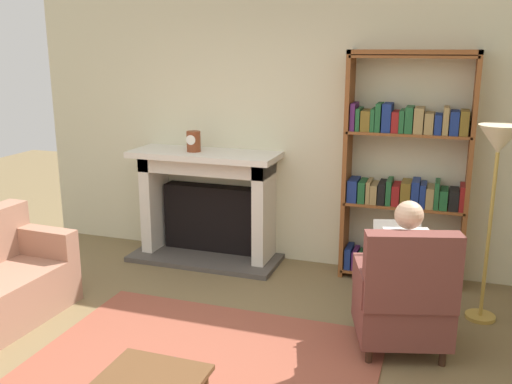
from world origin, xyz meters
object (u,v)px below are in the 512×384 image
object	(u,v)px
fireplace	(208,202)
armchair_reading	(404,298)
bookshelf	(406,177)
floor_lamp	(497,157)
seated_reader	(402,266)
mantel_clock	(194,141)

from	to	relation	value
fireplace	armchair_reading	size ratio (longest dim) A/B	1.60
bookshelf	floor_lamp	bearing A→B (deg)	-41.60
armchair_reading	seated_reader	xyz separation A→B (m)	(-0.03, 0.11, 0.20)
fireplace	mantel_clock	world-z (taller)	mantel_clock
bookshelf	fireplace	bearing A→B (deg)	-179.03
armchair_reading	fireplace	bearing A→B (deg)	-48.72
mantel_clock	bookshelf	xyz separation A→B (m)	(2.07, 0.14, -0.25)
bookshelf	seated_reader	xyz separation A→B (m)	(0.10, -1.27, -0.38)
floor_lamp	fireplace	bearing A→B (deg)	167.50
armchair_reading	seated_reader	bearing A→B (deg)	-90.00
seated_reader	floor_lamp	distance (m)	1.14
mantel_clock	armchair_reading	bearing A→B (deg)	-29.43
fireplace	floor_lamp	bearing A→B (deg)	-12.50
bookshelf	seated_reader	distance (m)	1.33
armchair_reading	bookshelf	bearing A→B (deg)	-100.72
fireplace	mantel_clock	size ratio (longest dim) A/B	7.56
mantel_clock	armchair_reading	distance (m)	2.66
fireplace	mantel_clock	xyz separation A→B (m)	(-0.10, -0.10, 0.65)
mantel_clock	fireplace	bearing A→B (deg)	44.52
fireplace	armchair_reading	xyz separation A→B (m)	(2.10, -1.35, -0.18)
bookshelf	floor_lamp	distance (m)	1.01
fireplace	seated_reader	size ratio (longest dim) A/B	1.36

